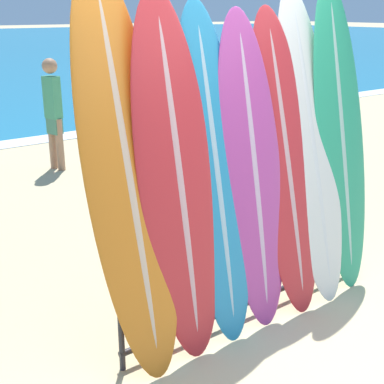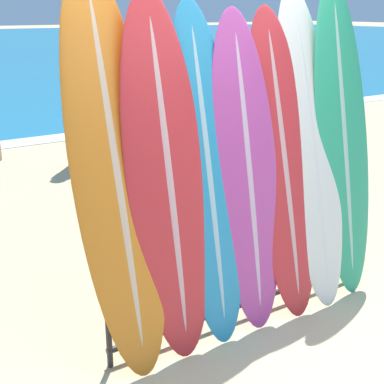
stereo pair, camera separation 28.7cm
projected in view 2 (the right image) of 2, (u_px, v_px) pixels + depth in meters
ground_plane at (287, 364)px, 3.61m from camera, size 160.00×160.00×0.00m
surfboard_rack at (248, 267)px, 4.03m from camera, size 2.34×0.04×0.78m
surfboard_slot_0 at (116, 175)px, 3.33m from camera, size 0.58×0.72×2.58m
surfboard_slot_1 at (167, 181)px, 3.48m from camera, size 0.59×0.57×2.42m
surfboard_slot_2 at (208, 178)px, 3.66m from camera, size 0.52×0.58×2.35m
surfboard_slot_3 at (247, 174)px, 3.82m from camera, size 0.56×0.54×2.30m
surfboard_slot_4 at (283, 165)px, 4.02m from camera, size 0.57×0.66×2.31m
surfboard_slot_5 at (311, 150)px, 4.17m from camera, size 0.57×0.74×2.45m
surfboard_slot_6 at (343, 141)px, 4.32m from camera, size 0.57×0.59×2.52m
person_near_water at (198, 129)px, 6.51m from camera, size 0.26×0.28×1.62m
person_mid_beach at (71, 109)px, 7.84m from camera, size 0.22×0.27×1.62m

